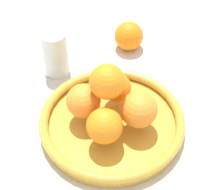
# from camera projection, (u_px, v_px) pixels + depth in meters

# --- Properties ---
(ground_plane) EXTENTS (4.00, 4.00, 0.00)m
(ground_plane) POSITION_uv_depth(u_px,v_px,m) (112.00, 127.00, 0.86)
(ground_plane) COLOR beige
(fruit_bowl) EXTENTS (0.33, 0.33, 0.04)m
(fruit_bowl) POSITION_uv_depth(u_px,v_px,m) (112.00, 122.00, 0.85)
(fruit_bowl) COLOR gold
(fruit_bowl) RESTS_ON ground_plane
(orange_pile) EXTENTS (0.18, 0.19, 0.14)m
(orange_pile) POSITION_uv_depth(u_px,v_px,m) (111.00, 102.00, 0.80)
(orange_pile) COLOR orange
(orange_pile) RESTS_ON fruit_bowl
(stray_orange) EXTENTS (0.08, 0.08, 0.08)m
(stray_orange) POSITION_uv_depth(u_px,v_px,m) (129.00, 36.00, 1.04)
(stray_orange) COLOR orange
(stray_orange) RESTS_ON ground_plane
(drinking_glass) EXTENTS (0.07, 0.07, 0.12)m
(drinking_glass) POSITION_uv_depth(u_px,v_px,m) (55.00, 53.00, 0.95)
(drinking_glass) COLOR silver
(drinking_glass) RESTS_ON ground_plane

